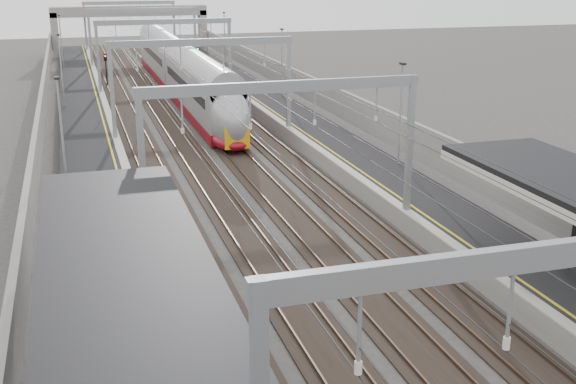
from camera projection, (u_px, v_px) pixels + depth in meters
platform_left at (89, 137)px, 52.59m from camera, size 4.00×120.00×1.00m
platform_right at (298, 124)px, 57.00m from camera, size 4.00×120.00×1.00m
tracks at (198, 136)px, 54.93m from camera, size 11.40×140.00×0.20m
overhead_line at (181, 46)px, 59.14m from camera, size 13.00×140.00×6.60m
overbridge at (130, 17)px, 103.58m from camera, size 22.00×2.20×6.90m
wall_left at (42, 125)px, 51.38m from camera, size 0.30×120.00×3.20m
wall_right at (336, 108)px, 57.55m from camera, size 0.30×120.00×3.20m
train at (183, 77)px, 69.64m from camera, size 2.75×50.04×4.34m
signal_green at (106, 64)px, 76.94m from camera, size 0.32×0.32×3.48m
signal_red_near at (184, 61)px, 79.23m from camera, size 0.32×0.32×3.48m
signal_red_far at (198, 56)px, 83.40m from camera, size 0.32×0.32×3.48m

